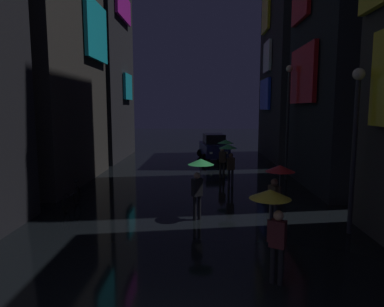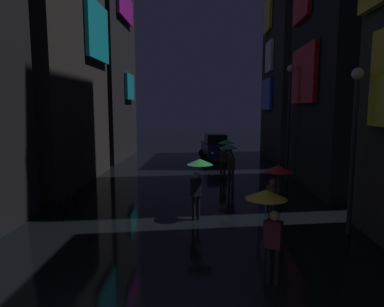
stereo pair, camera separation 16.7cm
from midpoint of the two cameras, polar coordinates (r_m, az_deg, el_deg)
The scene contains 11 objects.
building_left_far at distance 28.29m, azimuth -16.01°, elevation 21.50°, with size 4.25×7.70×21.56m.
building_right_far at distance 27.66m, azimuth 16.78°, elevation 15.07°, with size 4.25×8.22×15.20m.
pedestrian_far_right_green at distance 16.68m, azimuth 5.88°, elevation 0.03°, with size 0.90×0.90×2.12m.
pedestrian_near_crossing_yellow at distance 7.64m, azimuth 12.67°, elevation -9.20°, with size 0.90×0.90×2.12m.
pedestrian_midstreet_centre_green at distance 11.77m, azimuth 0.88°, elevation -3.09°, with size 0.90×0.90×2.12m.
pedestrian_foreground_right_red at distance 10.87m, azimuth 13.72°, elevation -4.20°, with size 0.90×0.90×2.12m.
pedestrian_midstreet_left_green at distance 18.95m, azimuth 5.19°, elevation 0.94°, with size 0.90×0.90×2.12m.
bicycle_parked_at_storefront at distance 14.15m, azimuth -19.72°, elevation -7.03°, with size 0.12×1.82×0.96m.
car_distant at distance 25.75m, azimuth 3.49°, elevation 1.05°, with size 2.61×4.31×1.92m.
streetlamp_right_near at distance 11.28m, azimuth 25.18°, elevation 3.44°, with size 0.36×0.36×5.01m.
streetlamp_right_far at distance 18.92m, azimuth 15.47°, elevation 7.01°, with size 0.36×0.36×6.08m.
Camera 1 is at (0.41, -4.39, 3.85)m, focal length 32.00 mm.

